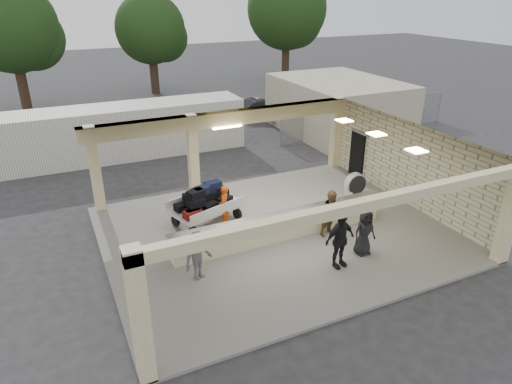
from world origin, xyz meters
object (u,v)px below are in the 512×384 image
passenger_b (340,240)px  passenger_d (364,232)px  container_white (127,131)px  car_white_a (306,111)px  drum_fan (355,184)px  baggage_counter (282,226)px  car_dark (263,107)px  luggage_cart (205,202)px  passenger_c (198,256)px  car_white_b (357,104)px  passenger_a (332,213)px  baggage_handler (224,206)px

passenger_b → passenger_d: passenger_b is taller
passenger_b → container_white: 14.44m
car_white_a → drum_fan: bearing=-177.9°
baggage_counter → passenger_d: bearing=-45.9°
passenger_b → car_dark: 19.04m
luggage_cart → car_white_a: (10.93, 10.83, -0.22)m
drum_fan → car_white_a: car_white_a is taller
luggage_cart → drum_fan: (6.56, -0.47, -0.29)m
passenger_b → passenger_c: passenger_b is taller
drum_fan → car_white_b: 14.77m
baggage_counter → passenger_a: size_ratio=4.80×
baggage_counter → luggage_cart: luggage_cart is taller
passenger_b → passenger_c: size_ratio=1.20×
baggage_handler → container_white: container_white is taller
baggage_counter → luggage_cart: bearing=131.9°
passenger_b → car_dark: passenger_b is taller
passenger_c → container_white: (0.31, 12.62, 0.45)m
baggage_handler → car_white_a: baggage_handler is taller
baggage_counter → passenger_b: size_ratio=4.28×
baggage_counter → passenger_c: size_ratio=5.12×
baggage_handler → passenger_c: same height
passenger_d → car_white_b: size_ratio=0.40×
car_white_a → passenger_d: bearing=178.8°
car_dark → baggage_handler: bearing=145.0°
passenger_b → car_white_b: passenger_b is taller
passenger_b → passenger_a: bearing=56.3°
passenger_c → passenger_b: bearing=-40.7°
drum_fan → container_white: (-7.65, 9.72, 0.68)m
car_dark → passenger_d: bearing=160.7°
car_white_a → car_white_b: 4.51m
passenger_d → luggage_cart: bearing=133.8°
passenger_d → container_white: size_ratio=0.13×
passenger_b → car_white_a: passenger_b is taller
passenger_a → container_white: size_ratio=0.14×
drum_fan → baggage_handler: baggage_handler is taller
drum_fan → car_dark: car_dark is taller
car_white_b → container_white: bearing=118.9°
passenger_d → baggage_counter: bearing=135.0°
passenger_d → container_white: bearing=111.5°
passenger_b → car_dark: bearing=64.6°
passenger_c → car_white_a: 18.80m
car_white_a → baggage_counter: bearing=169.1°
car_dark → container_white: size_ratio=0.32×
drum_fan → car_dark: bearing=81.8°
baggage_counter → passenger_b: passenger_b is taller
baggage_counter → container_white: 11.99m
baggage_counter → container_white: size_ratio=0.66×
passenger_d → passenger_c: bearing=170.7°
passenger_a → passenger_d: (0.25, -1.55, -0.04)m
baggage_handler → passenger_b: bearing=59.9°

